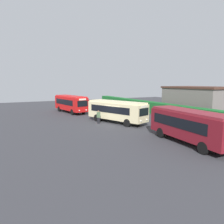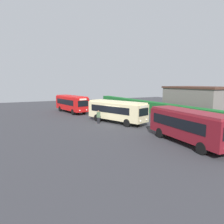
{
  "view_description": "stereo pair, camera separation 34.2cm",
  "coord_description": "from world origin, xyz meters",
  "px_view_note": "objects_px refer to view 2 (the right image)",
  "views": [
    {
      "loc": [
        24.1,
        -12.56,
        5.51
      ],
      "look_at": [
        -0.96,
        0.44,
        1.5
      ],
      "focal_mm": 33.35,
      "sensor_mm": 36.0,
      "label": 1
    },
    {
      "loc": [
        24.26,
        -12.26,
        5.51
      ],
      "look_at": [
        -0.96,
        0.44,
        1.5
      ],
      "focal_mm": 33.35,
      "sensor_mm": 36.0,
      "label": 2
    }
  ],
  "objects_px": {
    "person_center": "(136,115)",
    "bus_red": "(71,103)",
    "bus_cream": "(117,110)",
    "person_right": "(223,134)",
    "person_left": "(98,117)",
    "bus_maroon": "(189,125)"
  },
  "relations": [
    {
      "from": "person_center",
      "to": "bus_red",
      "type": "bearing_deg",
      "value": -104.0
    },
    {
      "from": "bus_cream",
      "to": "person_center",
      "type": "xyz_separation_m",
      "value": [
        0.32,
        2.93,
        -0.82
      ]
    },
    {
      "from": "person_center",
      "to": "person_right",
      "type": "xyz_separation_m",
      "value": [
        12.84,
        1.0,
        0.03
      ]
    },
    {
      "from": "bus_red",
      "to": "person_center",
      "type": "relative_size",
      "value": 5.31
    },
    {
      "from": "person_left",
      "to": "person_right",
      "type": "distance_m",
      "value": 15.21
    },
    {
      "from": "bus_red",
      "to": "bus_cream",
      "type": "relative_size",
      "value": 0.98
    },
    {
      "from": "bus_red",
      "to": "person_left",
      "type": "distance_m",
      "value": 11.86
    },
    {
      "from": "person_right",
      "to": "bus_red",
      "type": "bearing_deg",
      "value": 3.76
    },
    {
      "from": "bus_maroon",
      "to": "bus_cream",
      "type": "bearing_deg",
      "value": -170.37
    },
    {
      "from": "bus_maroon",
      "to": "person_center",
      "type": "height_order",
      "value": "bus_maroon"
    },
    {
      "from": "bus_cream",
      "to": "bus_maroon",
      "type": "bearing_deg",
      "value": -14.24
    },
    {
      "from": "person_left",
      "to": "bus_cream",
      "type": "bearing_deg",
      "value": 60.0
    },
    {
      "from": "bus_red",
      "to": "person_center",
      "type": "bearing_deg",
      "value": 13.97
    },
    {
      "from": "bus_red",
      "to": "person_left",
      "type": "height_order",
      "value": "bus_red"
    },
    {
      "from": "bus_maroon",
      "to": "person_left",
      "type": "height_order",
      "value": "bus_maroon"
    },
    {
      "from": "bus_red",
      "to": "bus_maroon",
      "type": "bearing_deg",
      "value": -0.96
    },
    {
      "from": "bus_cream",
      "to": "person_right",
      "type": "bearing_deg",
      "value": -3.01
    },
    {
      "from": "bus_red",
      "to": "person_left",
      "type": "relative_size",
      "value": 5.15
    },
    {
      "from": "person_center",
      "to": "person_right",
      "type": "height_order",
      "value": "person_right"
    },
    {
      "from": "person_right",
      "to": "bus_maroon",
      "type": "bearing_deg",
      "value": 51.97
    },
    {
      "from": "bus_cream",
      "to": "person_left",
      "type": "relative_size",
      "value": 5.23
    },
    {
      "from": "person_left",
      "to": "person_center",
      "type": "height_order",
      "value": "person_left"
    }
  ]
}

